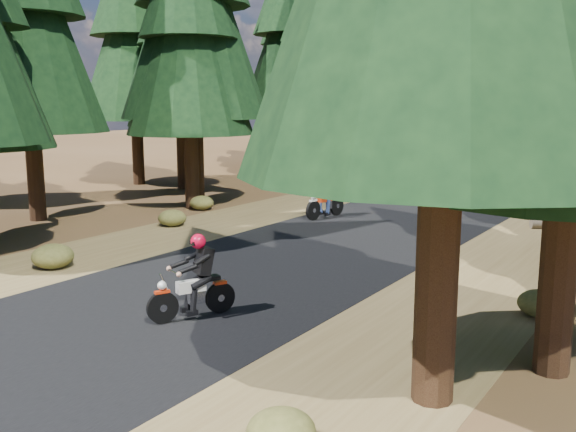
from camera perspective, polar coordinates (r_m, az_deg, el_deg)
The scene contains 8 objects.
ground at distance 14.51m, azimuth -3.27°, elevation -5.15°, with size 120.00×120.00×0.00m, color #4D351B.
road at distance 18.65m, azimuth 5.93°, elevation -1.74°, with size 6.00×100.00×0.01m, color black.
shoulder_l at distance 21.12m, azimuth -5.21°, elevation -0.34°, with size 3.20×100.00×0.01m, color brown.
shoulder_r at distance 17.08m, azimuth 19.76°, elevation -3.39°, with size 3.20×100.00×0.01m, color brown.
pine_forest at distance 33.59m, azimuth 19.46°, elevation 16.51°, with size 34.59×55.08×16.32m.
understory_shrubs at distance 21.10m, azimuth 10.08°, elevation 0.29°, with size 14.79×28.40×0.66m.
rider_lead at distance 11.57m, azimuth -8.54°, elevation -6.58°, with size 1.18×1.76×1.51m.
rider_follow at distance 21.33m, azimuth 3.34°, elevation 1.36°, with size 0.86×2.00×1.73m.
Camera 1 is at (8.37, -11.22, 3.81)m, focal length 40.00 mm.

